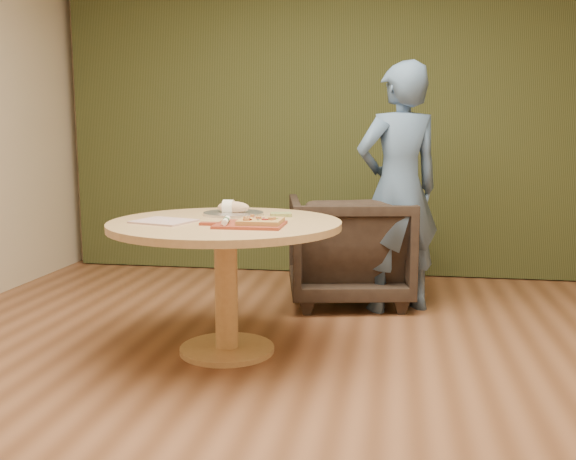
% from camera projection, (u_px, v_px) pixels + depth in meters
% --- Properties ---
extents(room_shell, '(5.04, 6.04, 2.84)m').
position_uv_depth(room_shell, '(278.00, 92.00, 2.68)').
color(room_shell, brown).
rests_on(room_shell, ground).
extents(curtain, '(4.80, 0.14, 2.78)m').
position_uv_depth(curtain, '(339.00, 112.00, 5.51)').
color(curtain, '#2C3317').
rests_on(curtain, ground).
extents(pedestal_table, '(1.28, 1.28, 0.75)m').
position_uv_depth(pedestal_table, '(226.00, 246.00, 3.55)').
color(pedestal_table, tan).
rests_on(pedestal_table, ground).
extents(pizza_paddle, '(0.45, 0.28, 0.01)m').
position_uv_depth(pizza_paddle, '(248.00, 225.00, 3.33)').
color(pizza_paddle, brown).
rests_on(pizza_paddle, pedestal_table).
extents(flatbread_pizza, '(0.22, 0.22, 0.04)m').
position_uv_depth(flatbread_pizza, '(260.00, 221.00, 3.33)').
color(flatbread_pizza, tan).
rests_on(flatbread_pizza, pizza_paddle).
extents(cutlery_roll, '(0.06, 0.20, 0.03)m').
position_uv_depth(cutlery_roll, '(226.00, 221.00, 3.32)').
color(cutlery_roll, white).
rests_on(cutlery_roll, pizza_paddle).
extents(newspaper, '(0.36, 0.33, 0.01)m').
position_uv_depth(newspaper, '(164.00, 221.00, 3.48)').
color(newspaper, silver).
rests_on(newspaper, pedestal_table).
extents(serving_tray, '(0.36, 0.36, 0.02)m').
position_uv_depth(serving_tray, '(233.00, 213.00, 3.79)').
color(serving_tray, silver).
rests_on(serving_tray, pedestal_table).
extents(bread_roll, '(0.19, 0.09, 0.09)m').
position_uv_depth(bread_roll, '(232.00, 207.00, 3.79)').
color(bread_roll, '#D6AF82').
rests_on(bread_roll, serving_tray).
extents(green_packet, '(0.14, 0.13, 0.02)m').
position_uv_depth(green_packet, '(281.00, 215.00, 3.72)').
color(green_packet, olive).
rests_on(green_packet, pedestal_table).
extents(armchair, '(0.97, 0.93, 0.86)m').
position_uv_depth(armchair, '(348.00, 243.00, 4.66)').
color(armchair, black).
rests_on(armchair, ground).
extents(person_standing, '(0.74, 0.65, 1.70)m').
position_uv_depth(person_standing, '(399.00, 189.00, 4.37)').
color(person_standing, '#456286').
rests_on(person_standing, ground).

